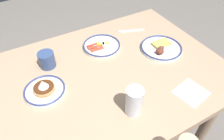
{
  "coord_description": "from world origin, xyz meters",
  "views": [
    {
      "loc": [
        0.35,
        0.77,
        1.6
      ],
      "look_at": [
        -0.07,
        0.02,
        0.78
      ],
      "focal_mm": 34.55,
      "sensor_mm": 36.0,
      "label": 1
    }
  ],
  "objects_px": {
    "plate_center_pancakes": "(102,46)",
    "coffee_mug": "(47,59)",
    "plate_near_main": "(44,90)",
    "plate_far_companion": "(161,48)",
    "paper_napkin": "(191,93)",
    "drinking_glass": "(134,102)",
    "fork_near": "(130,31)"
  },
  "relations": [
    {
      "from": "drinking_glass",
      "to": "paper_napkin",
      "type": "relative_size",
      "value": 0.99
    },
    {
      "from": "plate_near_main",
      "to": "plate_far_companion",
      "type": "bearing_deg",
      "value": 179.03
    },
    {
      "from": "plate_far_companion",
      "to": "plate_center_pancakes",
      "type": "bearing_deg",
      "value": -33.01
    },
    {
      "from": "coffee_mug",
      "to": "paper_napkin",
      "type": "xyz_separation_m",
      "value": [
        -0.58,
        0.57,
        -0.05
      ]
    },
    {
      "from": "plate_near_main",
      "to": "coffee_mug",
      "type": "xyz_separation_m",
      "value": [
        -0.08,
        -0.19,
        0.03
      ]
    },
    {
      "from": "plate_near_main",
      "to": "plate_far_companion",
      "type": "height_order",
      "value": "plate_near_main"
    },
    {
      "from": "paper_napkin",
      "to": "plate_near_main",
      "type": "bearing_deg",
      "value": -29.85
    },
    {
      "from": "plate_center_pancakes",
      "to": "coffee_mug",
      "type": "distance_m",
      "value": 0.35
    },
    {
      "from": "plate_near_main",
      "to": "fork_near",
      "type": "distance_m",
      "value": 0.74
    },
    {
      "from": "drinking_glass",
      "to": "fork_near",
      "type": "xyz_separation_m",
      "value": [
        -0.37,
        -0.58,
        -0.06
      ]
    },
    {
      "from": "plate_center_pancakes",
      "to": "coffee_mug",
      "type": "relative_size",
      "value": 2.26
    },
    {
      "from": "plate_far_companion",
      "to": "paper_napkin",
      "type": "distance_m",
      "value": 0.38
    },
    {
      "from": "drinking_glass",
      "to": "paper_napkin",
      "type": "bearing_deg",
      "value": 170.86
    },
    {
      "from": "coffee_mug",
      "to": "drinking_glass",
      "type": "distance_m",
      "value": 0.57
    },
    {
      "from": "drinking_glass",
      "to": "plate_far_companion",
      "type": "bearing_deg",
      "value": -143.42
    },
    {
      "from": "plate_near_main",
      "to": "paper_napkin",
      "type": "relative_size",
      "value": 1.42
    },
    {
      "from": "coffee_mug",
      "to": "paper_napkin",
      "type": "distance_m",
      "value": 0.81
    },
    {
      "from": "fork_near",
      "to": "drinking_glass",
      "type": "bearing_deg",
      "value": 57.96
    },
    {
      "from": "plate_far_companion",
      "to": "coffee_mug",
      "type": "bearing_deg",
      "value": -16.93
    },
    {
      "from": "fork_near",
      "to": "plate_near_main",
      "type": "bearing_deg",
      "value": 20.58
    },
    {
      "from": "coffee_mug",
      "to": "plate_far_companion",
      "type": "bearing_deg",
      "value": 163.07
    },
    {
      "from": "plate_near_main",
      "to": "plate_center_pancakes",
      "type": "height_order",
      "value": "plate_near_main"
    },
    {
      "from": "plate_near_main",
      "to": "fork_near",
      "type": "relative_size",
      "value": 1.11
    },
    {
      "from": "plate_center_pancakes",
      "to": "plate_far_companion",
      "type": "height_order",
      "value": "plate_far_companion"
    },
    {
      "from": "plate_near_main",
      "to": "drinking_glass",
      "type": "height_order",
      "value": "drinking_glass"
    },
    {
      "from": "paper_napkin",
      "to": "coffee_mug",
      "type": "bearing_deg",
      "value": -44.53
    },
    {
      "from": "plate_center_pancakes",
      "to": "drinking_glass",
      "type": "distance_m",
      "value": 0.53
    },
    {
      "from": "plate_far_companion",
      "to": "paper_napkin",
      "type": "relative_size",
      "value": 1.75
    },
    {
      "from": "plate_center_pancakes",
      "to": "paper_napkin",
      "type": "distance_m",
      "value": 0.61
    },
    {
      "from": "plate_near_main",
      "to": "fork_near",
      "type": "bearing_deg",
      "value": -159.42
    },
    {
      "from": "paper_napkin",
      "to": "drinking_glass",
      "type": "bearing_deg",
      "value": -9.14
    },
    {
      "from": "coffee_mug",
      "to": "drinking_glass",
      "type": "xyz_separation_m",
      "value": [
        -0.25,
        0.52,
        0.02
      ]
    }
  ]
}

